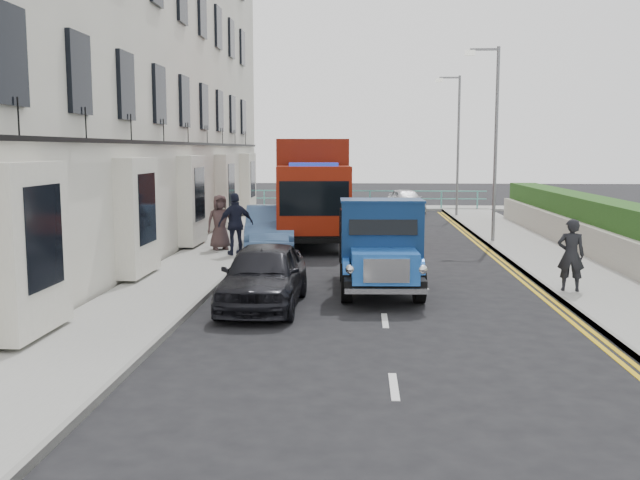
% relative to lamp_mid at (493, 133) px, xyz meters
% --- Properties ---
extents(ground, '(120.00, 120.00, 0.00)m').
position_rel_lamp_mid_xyz_m(ground, '(-4.18, -14.00, -4.00)').
color(ground, black).
rests_on(ground, ground).
extents(pavement_west, '(2.40, 38.00, 0.12)m').
position_rel_lamp_mid_xyz_m(pavement_west, '(-9.38, -5.00, -3.94)').
color(pavement_west, gray).
rests_on(pavement_west, ground).
extents(pavement_east, '(2.60, 38.00, 0.12)m').
position_rel_lamp_mid_xyz_m(pavement_east, '(1.12, -5.00, -3.94)').
color(pavement_east, gray).
rests_on(pavement_east, ground).
extents(promenade, '(30.00, 2.50, 0.12)m').
position_rel_lamp_mid_xyz_m(promenade, '(-4.18, 15.00, -3.94)').
color(promenade, gray).
rests_on(promenade, ground).
extents(sea_plane, '(120.00, 120.00, 0.00)m').
position_rel_lamp_mid_xyz_m(sea_plane, '(-4.18, 46.00, -4.00)').
color(sea_plane, '#4C5D68').
rests_on(sea_plane, ground).
extents(terrace_west, '(6.31, 30.20, 14.25)m').
position_rel_lamp_mid_xyz_m(terrace_west, '(-13.65, -1.00, 3.17)').
color(terrace_west, silver).
rests_on(terrace_west, ground).
extents(garden_east, '(1.45, 28.00, 1.75)m').
position_rel_lamp_mid_xyz_m(garden_east, '(3.03, -5.00, -3.10)').
color(garden_east, '#B2AD9E').
rests_on(garden_east, ground).
extents(seafront_railing, '(13.00, 0.08, 1.11)m').
position_rel_lamp_mid_xyz_m(seafront_railing, '(-4.18, 14.20, -3.42)').
color(seafront_railing, '#59B2A5').
rests_on(seafront_railing, ground).
extents(lamp_mid, '(1.23, 0.18, 7.00)m').
position_rel_lamp_mid_xyz_m(lamp_mid, '(0.00, 0.00, 0.00)').
color(lamp_mid, slate).
rests_on(lamp_mid, ground).
extents(lamp_far, '(1.23, 0.18, 7.00)m').
position_rel_lamp_mid_xyz_m(lamp_far, '(0.00, 10.00, 0.00)').
color(lamp_far, slate).
rests_on(lamp_far, ground).
extents(bedford_lorry, '(2.06, 4.80, 2.23)m').
position_rel_lamp_mid_xyz_m(bedford_lorry, '(-4.20, -9.51, -2.97)').
color(bedford_lorry, black).
rests_on(bedford_lorry, ground).
extents(red_lorry, '(3.06, 7.37, 3.76)m').
position_rel_lamp_mid_xyz_m(red_lorry, '(-6.48, -0.01, -1.99)').
color(red_lorry, black).
rests_on(red_lorry, ground).
extents(parked_car_front, '(1.73, 4.13, 1.40)m').
position_rel_lamp_mid_xyz_m(parked_car_front, '(-6.78, -10.86, -3.30)').
color(parked_car_front, black).
rests_on(parked_car_front, ground).
extents(parked_car_mid, '(2.11, 4.68, 1.49)m').
position_rel_lamp_mid_xyz_m(parked_car_mid, '(-7.78, -2.00, -3.25)').
color(parked_car_mid, '#4D71A6').
rests_on(parked_car_mid, ground).
extents(parked_car_rear, '(2.08, 4.75, 1.36)m').
position_rel_lamp_mid_xyz_m(parked_car_rear, '(-6.78, 2.71, -3.32)').
color(parked_car_rear, silver).
rests_on(parked_car_rear, ground).
extents(seafront_car_left, '(2.59, 5.38, 1.48)m').
position_rel_lamp_mid_xyz_m(seafront_car_left, '(-6.94, 12.02, -3.26)').
color(seafront_car_left, black).
rests_on(seafront_car_left, ground).
extents(seafront_car_right, '(2.17, 3.97, 1.28)m').
position_rel_lamp_mid_xyz_m(seafront_car_right, '(-2.23, 13.00, -3.36)').
color(seafront_car_right, silver).
rests_on(seafront_car_right, ground).
extents(pedestrian_east_near, '(0.68, 0.51, 1.70)m').
position_rel_lamp_mid_xyz_m(pedestrian_east_near, '(0.22, -9.28, -3.03)').
color(pedestrian_east_near, black).
rests_on(pedestrian_east_near, pavement_east).
extents(pedestrian_west_near, '(1.23, 0.96, 1.94)m').
position_rel_lamp_mid_xyz_m(pedestrian_west_near, '(-8.58, -4.07, -2.91)').
color(pedestrian_west_near, black).
rests_on(pedestrian_west_near, pavement_west).
extents(pedestrian_west_far, '(1.04, 0.89, 1.81)m').
position_rel_lamp_mid_xyz_m(pedestrian_west_far, '(-9.31, -2.91, -2.97)').
color(pedestrian_west_far, '#463232').
rests_on(pedestrian_west_far, pavement_west).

